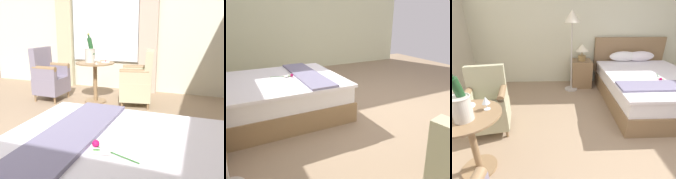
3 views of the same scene
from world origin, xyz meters
The scene contains 11 objects.
ground_plane centered at (0.00, 0.00, 0.00)m, with size 7.93×7.93×0.00m, color #937A5F.
wall_headboard_side centered at (0.00, 2.93, 1.58)m, with size 6.55×0.12×3.16m.
bed centered at (0.46, 1.78, 0.32)m, with size 1.64×2.20×1.08m.
nightstand centered at (-0.69, 2.58, 0.30)m, with size 0.47×0.45×0.61m.
bedside_lamp centered at (-0.70, 2.58, 0.84)m, with size 0.29×0.29×0.36m.
floor_lamp_brass centered at (-0.95, 2.35, 1.38)m, with size 0.32×0.32×1.66m.
side_table_round centered at (-2.14, 0.21, 0.45)m, with size 0.66×0.66×0.71m.
champagne_bucket centered at (-2.12, 0.14, 0.87)m, with size 0.18×0.18×0.50m.
wine_glass_near_bucket centered at (-1.98, 0.32, 0.81)m, with size 0.08×0.08×0.14m.
snack_plate centered at (-2.20, 0.38, 0.72)m, with size 0.15×0.15×0.03m.
armchair_by_window centered at (-2.25, 0.97, 0.40)m, with size 0.64×0.62×0.94m.
Camera 3 is at (-1.25, -1.26, 1.63)m, focal length 28.00 mm.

